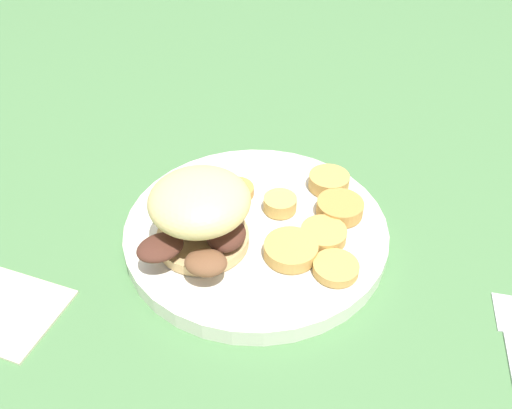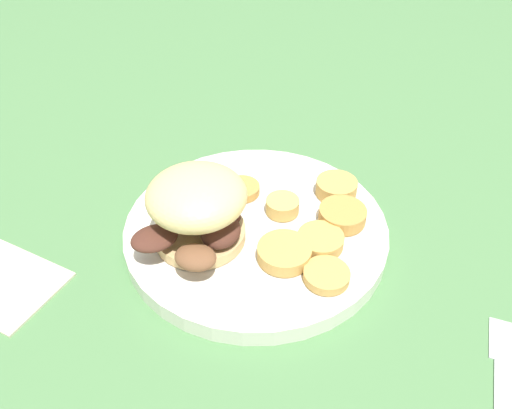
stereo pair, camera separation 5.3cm
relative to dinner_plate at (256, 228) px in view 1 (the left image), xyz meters
name	(u,v)px [view 1 (the left image)]	position (x,y,z in m)	size (l,w,h in m)	color
ground_plane	(256,236)	(0.00, 0.00, -0.01)	(4.00, 4.00, 0.00)	#4C7A47
dinner_plate	(256,228)	(0.00, 0.00, 0.00)	(0.29, 0.29, 0.02)	white
sandwich	(200,213)	(0.06, 0.02, 0.05)	(0.12, 0.13, 0.08)	tan
potato_round_0	(323,234)	(-0.06, 0.04, 0.02)	(0.05, 0.05, 0.01)	tan
potato_round_1	(336,268)	(-0.06, 0.09, 0.01)	(0.05, 0.05, 0.01)	tan
potato_round_2	(236,190)	(0.01, -0.05, 0.01)	(0.04, 0.04, 0.01)	#BC8942
potato_round_3	(291,250)	(-0.02, 0.06, 0.02)	(0.05, 0.05, 0.01)	tan
potato_round_4	(340,208)	(-0.09, 0.01, 0.02)	(0.05, 0.05, 0.02)	#BC8942
potato_round_5	(280,204)	(-0.03, -0.01, 0.02)	(0.04, 0.04, 0.02)	tan
potato_round_6	(329,181)	(-0.10, -0.04, 0.02)	(0.05, 0.05, 0.02)	tan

